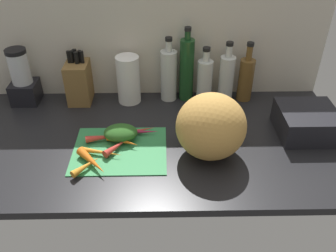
{
  "coord_description": "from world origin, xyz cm",
  "views": [
    {
      "loc": [
        9.55,
        -118.54,
        88.11
      ],
      "look_at": [
        11.67,
        -3.99,
        8.25
      ],
      "focal_mm": 38.34,
      "sensor_mm": 36.0,
      "label": 1
    }
  ],
  "objects_px": {
    "carrot_4": "(123,141)",
    "carrot_6": "(137,131)",
    "winter_squash": "(211,127)",
    "cutting_board": "(120,150)",
    "bottle_3": "(226,78)",
    "carrot_5": "(103,137)",
    "carrot_7": "(119,128)",
    "carrot_1": "(141,132)",
    "paper_towel_roll": "(128,80)",
    "blender_appliance": "(22,80)",
    "carrot_3": "(92,161)",
    "bottle_2": "(205,80)",
    "carrot_8": "(101,152)",
    "knife_block": "(79,81)",
    "bottle_4": "(246,78)",
    "carrot_2": "(86,166)",
    "carrot_0": "(116,147)",
    "bottle_1": "(187,69)",
    "dish_rack": "(307,122)",
    "bottle_0": "(169,75)"
  },
  "relations": [
    {
      "from": "carrot_6",
      "to": "dish_rack",
      "type": "relative_size",
      "value": 0.65
    },
    {
      "from": "carrot_6",
      "to": "blender_appliance",
      "type": "height_order",
      "value": "blender_appliance"
    },
    {
      "from": "carrot_8",
      "to": "knife_block",
      "type": "relative_size",
      "value": 0.66
    },
    {
      "from": "bottle_2",
      "to": "carrot_4",
      "type": "bearing_deg",
      "value": -136.1
    },
    {
      "from": "carrot_4",
      "to": "bottle_0",
      "type": "height_order",
      "value": "bottle_0"
    },
    {
      "from": "knife_block",
      "to": "paper_towel_roll",
      "type": "height_order",
      "value": "knife_block"
    },
    {
      "from": "carrot_7",
      "to": "blender_appliance",
      "type": "bearing_deg",
      "value": 149.67
    },
    {
      "from": "winter_squash",
      "to": "cutting_board",
      "type": "bearing_deg",
      "value": 175.65
    },
    {
      "from": "carrot_1",
      "to": "winter_squash",
      "type": "bearing_deg",
      "value": -24.34
    },
    {
      "from": "carrot_0",
      "to": "carrot_1",
      "type": "bearing_deg",
      "value": 48.57
    },
    {
      "from": "winter_squash",
      "to": "blender_appliance",
      "type": "distance_m",
      "value": 0.92
    },
    {
      "from": "bottle_3",
      "to": "paper_towel_roll",
      "type": "bearing_deg",
      "value": 179.05
    },
    {
      "from": "carrot_6",
      "to": "knife_block",
      "type": "bearing_deg",
      "value": 133.87
    },
    {
      "from": "winter_squash",
      "to": "bottle_3",
      "type": "relative_size",
      "value": 0.89
    },
    {
      "from": "carrot_0",
      "to": "carrot_4",
      "type": "relative_size",
      "value": 0.88
    },
    {
      "from": "carrot_0",
      "to": "bottle_0",
      "type": "height_order",
      "value": "bottle_0"
    },
    {
      "from": "carrot_1",
      "to": "winter_squash",
      "type": "height_order",
      "value": "winter_squash"
    },
    {
      "from": "carrot_1",
      "to": "carrot_7",
      "type": "height_order",
      "value": "carrot_7"
    },
    {
      "from": "carrot_7",
      "to": "carrot_1",
      "type": "bearing_deg",
      "value": -11.64
    },
    {
      "from": "carrot_0",
      "to": "carrot_4",
      "type": "xyz_separation_m",
      "value": [
        0.02,
        0.04,
        0.0
      ]
    },
    {
      "from": "carrot_4",
      "to": "bottle_0",
      "type": "xyz_separation_m",
      "value": [
        0.19,
        0.37,
        0.1
      ]
    },
    {
      "from": "cutting_board",
      "to": "carrot_5",
      "type": "height_order",
      "value": "carrot_5"
    },
    {
      "from": "carrot_1",
      "to": "carrot_2",
      "type": "height_order",
      "value": "carrot_2"
    },
    {
      "from": "carrot_7",
      "to": "bottle_2",
      "type": "relative_size",
      "value": 0.38
    },
    {
      "from": "carrot_7",
      "to": "paper_towel_roll",
      "type": "xyz_separation_m",
      "value": [
        0.02,
        0.27,
        0.09
      ]
    },
    {
      "from": "carrot_0",
      "to": "carrot_6",
      "type": "relative_size",
      "value": 0.78
    },
    {
      "from": "carrot_0",
      "to": "bottle_1",
      "type": "height_order",
      "value": "bottle_1"
    },
    {
      "from": "carrot_2",
      "to": "blender_appliance",
      "type": "xyz_separation_m",
      "value": [
        -0.36,
        0.5,
        0.09
      ]
    },
    {
      "from": "carrot_4",
      "to": "carrot_8",
      "type": "relative_size",
      "value": 0.81
    },
    {
      "from": "bottle_1",
      "to": "dish_rack",
      "type": "distance_m",
      "value": 0.57
    },
    {
      "from": "knife_block",
      "to": "bottle_3",
      "type": "height_order",
      "value": "bottle_3"
    },
    {
      "from": "cutting_board",
      "to": "paper_towel_roll",
      "type": "distance_m",
      "value": 0.4
    },
    {
      "from": "bottle_4",
      "to": "dish_rack",
      "type": "relative_size",
      "value": 1.24
    },
    {
      "from": "carrot_0",
      "to": "winter_squash",
      "type": "height_order",
      "value": "winter_squash"
    },
    {
      "from": "bottle_4",
      "to": "cutting_board",
      "type": "bearing_deg",
      "value": -145.13
    },
    {
      "from": "carrot_3",
      "to": "carrot_7",
      "type": "distance_m",
      "value": 0.22
    },
    {
      "from": "carrot_5",
      "to": "carrot_7",
      "type": "height_order",
      "value": "carrot_7"
    },
    {
      "from": "carrot_5",
      "to": "bottle_1",
      "type": "xyz_separation_m",
      "value": [
        0.35,
        0.34,
        0.13
      ]
    },
    {
      "from": "bottle_4",
      "to": "bottle_2",
      "type": "bearing_deg",
      "value": -174.07
    },
    {
      "from": "bottle_1",
      "to": "paper_towel_roll",
      "type": "bearing_deg",
      "value": -175.51
    },
    {
      "from": "carrot_7",
      "to": "winter_squash",
      "type": "bearing_deg",
      "value": -21.35
    },
    {
      "from": "carrot_7",
      "to": "bottle_3",
      "type": "bearing_deg",
      "value": 28.54
    },
    {
      "from": "carrot_3",
      "to": "knife_block",
      "type": "distance_m",
      "value": 0.51
    },
    {
      "from": "cutting_board",
      "to": "bottle_2",
      "type": "xyz_separation_m",
      "value": [
        0.36,
        0.37,
        0.11
      ]
    },
    {
      "from": "cutting_board",
      "to": "bottle_3",
      "type": "height_order",
      "value": "bottle_3"
    },
    {
      "from": "bottle_1",
      "to": "bottle_2",
      "type": "distance_m",
      "value": 0.1
    },
    {
      "from": "carrot_8",
      "to": "winter_squash",
      "type": "relative_size",
      "value": 0.63
    },
    {
      "from": "carrot_3",
      "to": "bottle_2",
      "type": "xyz_separation_m",
      "value": [
        0.46,
        0.46,
        0.09
      ]
    },
    {
      "from": "carrot_4",
      "to": "carrot_6",
      "type": "bearing_deg",
      "value": 54.86
    },
    {
      "from": "carrot_2",
      "to": "bottle_3",
      "type": "xyz_separation_m",
      "value": [
        0.57,
        0.49,
        0.1
      ]
    }
  ]
}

